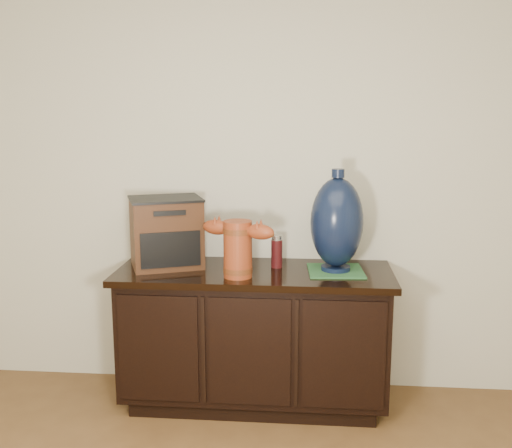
# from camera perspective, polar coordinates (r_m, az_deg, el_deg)

# --- Properties ---
(room) EXTENTS (5.00, 5.00, 5.00)m
(room) POSITION_cam_1_polar(r_m,az_deg,el_deg) (0.92, -12.97, -8.13)
(room) COLOR brown
(room) RESTS_ON ground
(sideboard) EXTENTS (1.46, 0.56, 0.75)m
(sideboard) POSITION_cam_1_polar(r_m,az_deg,el_deg) (3.30, -0.17, -10.60)
(sideboard) COLOR black
(sideboard) RESTS_ON ground
(terracotta_vessel) EXTENTS (0.40, 0.22, 0.29)m
(terracotta_vessel) POSITION_cam_1_polar(r_m,az_deg,el_deg) (3.02, -1.75, -2.06)
(terracotta_vessel) COLOR #933C1A
(terracotta_vessel) RESTS_ON sideboard
(tv_radio) EXTENTS (0.46, 0.42, 0.38)m
(tv_radio) POSITION_cam_1_polar(r_m,az_deg,el_deg) (3.26, -8.54, -0.78)
(tv_radio) COLOR #3B1F0E
(tv_radio) RESTS_ON sideboard
(green_mat) EXTENTS (0.30, 0.30, 0.01)m
(green_mat) POSITION_cam_1_polar(r_m,az_deg,el_deg) (3.18, 7.59, -4.43)
(green_mat) COLOR #2A5E31
(green_mat) RESTS_ON sideboard
(lamp_base) EXTENTS (0.29, 0.29, 0.53)m
(lamp_base) POSITION_cam_1_polar(r_m,az_deg,el_deg) (3.12, 7.71, 0.12)
(lamp_base) COLOR black
(lamp_base) RESTS_ON green_mat
(spray_can) EXTENTS (0.06, 0.06, 0.18)m
(spray_can) POSITION_cam_1_polar(r_m,az_deg,el_deg) (3.22, 1.99, -2.64)
(spray_can) COLOR #5A0F12
(spray_can) RESTS_ON sideboard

